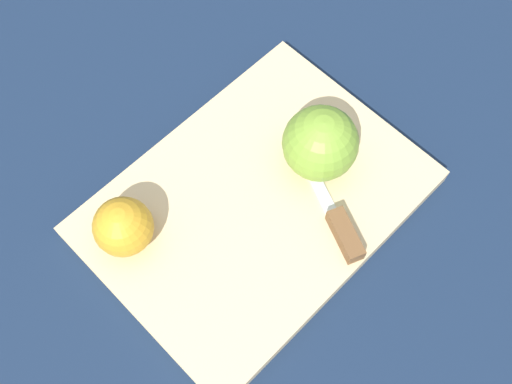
{
  "coord_description": "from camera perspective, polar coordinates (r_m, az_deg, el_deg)",
  "views": [
    {
      "loc": [
        -0.2,
        -0.2,
        0.64
      ],
      "look_at": [
        0.0,
        0.0,
        0.04
      ],
      "focal_mm": 42.0,
      "sensor_mm": 36.0,
      "label": 1
    }
  ],
  "objects": [
    {
      "name": "ground_plane",
      "position": [
        0.7,
        -0.0,
        -1.49
      ],
      "size": [
        4.0,
        4.0,
        0.0
      ],
      "primitive_type": "plane",
      "color": "#14233D"
    },
    {
      "name": "apple_half_left",
      "position": [
        0.65,
        -12.5,
        -3.24
      ],
      "size": [
        0.06,
        0.06,
        0.06
      ],
      "rotation": [
        0.0,
        0.0,
        6.22
      ],
      "color": "gold",
      "rests_on": "cutting_board"
    },
    {
      "name": "knife",
      "position": [
        0.66,
        8.07,
        -3.28
      ],
      "size": [
        0.08,
        0.15,
        0.02
      ],
      "rotation": [
        0.0,
        0.0,
        1.15
      ],
      "color": "silver",
      "rests_on": "cutting_board"
    },
    {
      "name": "apple_half_right",
      "position": [
        0.67,
        6.12,
        4.63
      ],
      "size": [
        0.09,
        0.09,
        0.09
      ],
      "rotation": [
        0.0,
        0.0,
        2.19
      ],
      "color": "olive",
      "rests_on": "cutting_board"
    },
    {
      "name": "cutting_board",
      "position": [
        0.69,
        -0.0,
        -1.11
      ],
      "size": [
        0.37,
        0.27,
        0.02
      ],
      "color": "#D1B789",
      "rests_on": "ground_plane"
    }
  ]
}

